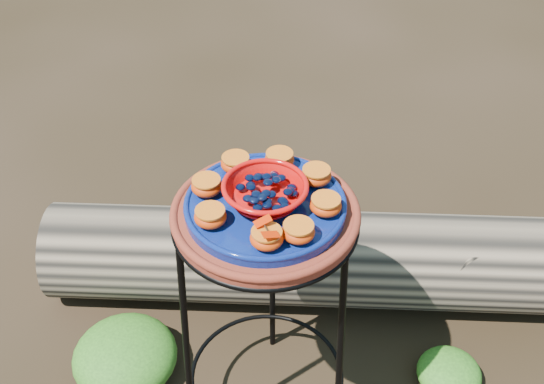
# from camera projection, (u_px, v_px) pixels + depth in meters

# --- Properties ---
(plant_stand) EXTENTS (0.44, 0.44, 0.70)m
(plant_stand) POSITION_uv_depth(u_px,v_px,m) (266.00, 326.00, 1.68)
(plant_stand) COLOR black
(plant_stand) RESTS_ON ground
(terracotta_saucer) EXTENTS (0.40, 0.40, 0.03)m
(terracotta_saucer) POSITION_uv_depth(u_px,v_px,m) (265.00, 216.00, 1.44)
(terracotta_saucer) COLOR #63220F
(terracotta_saucer) RESTS_ON plant_stand
(cobalt_plate) EXTENTS (0.34, 0.34, 0.02)m
(cobalt_plate) POSITION_uv_depth(u_px,v_px,m) (265.00, 206.00, 1.43)
(cobalt_plate) COLOR #020D51
(cobalt_plate) RESTS_ON terracotta_saucer
(red_bowl) EXTENTS (0.17, 0.17, 0.05)m
(red_bowl) POSITION_uv_depth(u_px,v_px,m) (265.00, 194.00, 1.40)
(red_bowl) COLOR #C00B09
(red_bowl) RESTS_ON cobalt_plate
(glass_gems) EXTENTS (0.13, 0.13, 0.02)m
(glass_gems) POSITION_uv_depth(u_px,v_px,m) (265.00, 180.00, 1.38)
(glass_gems) COLOR black
(glass_gems) RESTS_ON red_bowl
(orange_half_0) EXTENTS (0.07, 0.07, 0.04)m
(orange_half_0) POSITION_uv_depth(u_px,v_px,m) (267.00, 238.00, 1.31)
(orange_half_0) COLOR #B13D0D
(orange_half_0) RESTS_ON cobalt_plate
(orange_half_1) EXTENTS (0.07, 0.07, 0.04)m
(orange_half_1) POSITION_uv_depth(u_px,v_px,m) (298.00, 232.00, 1.32)
(orange_half_1) COLOR #B13D0D
(orange_half_1) RESTS_ON cobalt_plate
(orange_half_2) EXTENTS (0.07, 0.07, 0.04)m
(orange_half_2) POSITION_uv_depth(u_px,v_px,m) (326.00, 205.00, 1.38)
(orange_half_2) COLOR #B13D0D
(orange_half_2) RESTS_ON cobalt_plate
(orange_half_3) EXTENTS (0.07, 0.07, 0.04)m
(orange_half_3) POSITION_uv_depth(u_px,v_px,m) (316.00, 176.00, 1.46)
(orange_half_3) COLOR #B13D0D
(orange_half_3) RESTS_ON cobalt_plate
(orange_half_4) EXTENTS (0.07, 0.07, 0.04)m
(orange_half_4) POSITION_uv_depth(u_px,v_px,m) (279.00, 160.00, 1.50)
(orange_half_4) COLOR #B13D0D
(orange_half_4) RESTS_ON cobalt_plate
(orange_half_5) EXTENTS (0.07, 0.07, 0.04)m
(orange_half_5) POSITION_uv_depth(u_px,v_px,m) (236.00, 164.00, 1.49)
(orange_half_5) COLOR #B13D0D
(orange_half_5) RESTS_ON cobalt_plate
(orange_half_6) EXTENTS (0.07, 0.07, 0.04)m
(orange_half_6) POSITION_uv_depth(u_px,v_px,m) (207.00, 186.00, 1.43)
(orange_half_6) COLOR #B13D0D
(orange_half_6) RESTS_ON cobalt_plate
(orange_half_7) EXTENTS (0.07, 0.07, 0.04)m
(orange_half_7) POSITION_uv_depth(u_px,v_px,m) (210.00, 217.00, 1.36)
(orange_half_7) COLOR #B13D0D
(orange_half_7) RESTS_ON cobalt_plate
(butterfly) EXTENTS (0.09, 0.07, 0.01)m
(butterfly) POSITION_uv_depth(u_px,v_px,m) (267.00, 229.00, 1.30)
(butterfly) COLOR red
(butterfly) RESTS_ON orange_half_0
(driftwood_log) EXTENTS (1.62, 0.47, 0.30)m
(driftwood_log) POSITION_uv_depth(u_px,v_px,m) (307.00, 258.00, 2.14)
(driftwood_log) COLOR black
(driftwood_log) RESTS_ON ground
(foliage_left) EXTENTS (0.30, 0.30, 0.15)m
(foliage_left) POSITION_uv_depth(u_px,v_px,m) (125.00, 355.00, 1.95)
(foliage_left) COLOR #204715
(foliage_left) RESTS_ON ground
(foliage_right) EXTENTS (0.18, 0.18, 0.09)m
(foliage_right) POSITION_uv_depth(u_px,v_px,m) (449.00, 373.00, 1.94)
(foliage_right) COLOR #204715
(foliage_right) RESTS_ON ground
(foliage_back) EXTENTS (0.31, 0.31, 0.15)m
(foliage_back) POSITION_uv_depth(u_px,v_px,m) (220.00, 236.00, 2.32)
(foliage_back) COLOR #204715
(foliage_back) RESTS_ON ground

